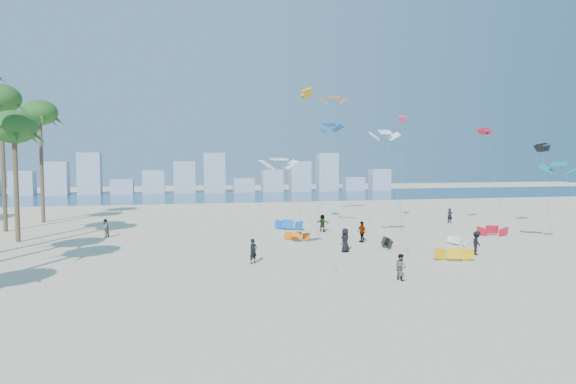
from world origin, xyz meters
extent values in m
plane|color=beige|center=(0.00, 0.00, 0.00)|extent=(220.00, 220.00, 0.00)
plane|color=navy|center=(0.00, 72.00, 0.01)|extent=(220.00, 220.00, 0.00)
imported|color=black|center=(-0.80, 9.80, 0.87)|extent=(0.76, 0.70, 1.73)
imported|color=gray|center=(7.15, 3.35, 0.79)|extent=(0.79, 0.91, 1.58)
imported|color=black|center=(6.80, 12.52, 0.93)|extent=(1.07, 1.05, 1.86)
imported|color=gray|center=(9.67, 16.54, 0.91)|extent=(0.73, 1.15, 1.83)
imported|color=black|center=(16.10, 9.31, 0.90)|extent=(1.33, 1.26, 1.81)
imported|color=gray|center=(8.05, 23.16, 0.86)|extent=(1.46, 1.50, 1.71)
imported|color=black|center=(23.88, 26.48, 0.83)|extent=(0.65, 0.47, 1.66)
imported|color=gray|center=(-12.45, 23.83, 0.86)|extent=(0.99, 1.05, 1.72)
cylinder|color=#595959|center=(2.69, 8.37, 3.61)|extent=(2.83, 5.55, 7.23)
cylinder|color=#595959|center=(7.63, 21.59, 5.27)|extent=(1.95, 2.35, 10.55)
cylinder|color=#595959|center=(25.33, 20.62, 5.17)|extent=(0.03, 3.71, 10.36)
cylinder|color=#595959|center=(5.37, 20.84, 6.92)|extent=(1.82, 4.72, 13.86)
cylinder|color=#595959|center=(16.32, 22.92, 5.82)|extent=(1.73, 3.63, 11.64)
cylinder|color=#595959|center=(13.42, 29.91, 7.25)|extent=(2.80, 5.62, 14.50)
cylinder|color=#595959|center=(28.97, 17.70, 4.34)|extent=(1.93, 4.03, 8.69)
cylinder|color=#595959|center=(11.00, 12.50, 4.72)|extent=(0.07, 4.68, 9.44)
cylinder|color=brown|center=(-19.54, 23.00, 4.98)|extent=(0.40, 0.40, 9.96)
ellipsoid|color=#21541D|center=(-19.54, 23.00, 9.96)|extent=(3.80, 3.80, 2.85)
cylinder|color=brown|center=(-22.70, 30.00, 6.55)|extent=(0.40, 0.40, 13.09)
ellipsoid|color=#21541D|center=(-22.70, 30.00, 13.09)|extent=(3.80, 3.80, 2.85)
cylinder|color=brown|center=(-20.96, 37.00, 6.20)|extent=(0.40, 0.40, 12.40)
ellipsoid|color=#21541D|center=(-20.96, 37.00, 12.40)|extent=(3.80, 3.80, 2.85)
cube|color=#9EADBF|center=(-35.80, 82.00, 2.40)|extent=(4.40, 3.00, 4.80)
cube|color=#9EADBF|center=(-29.60, 82.00, 3.30)|extent=(4.40, 3.00, 6.60)
cube|color=#9EADBF|center=(-23.40, 82.00, 4.20)|extent=(4.40, 3.00, 8.40)
cube|color=#9EADBF|center=(-17.20, 82.00, 1.50)|extent=(4.40, 3.00, 3.00)
cube|color=#9EADBF|center=(-11.00, 82.00, 2.40)|extent=(4.40, 3.00, 4.80)
cube|color=#9EADBF|center=(-4.80, 82.00, 3.30)|extent=(4.40, 3.00, 6.60)
cube|color=#9EADBF|center=(1.40, 82.00, 4.20)|extent=(4.40, 3.00, 8.40)
cube|color=#9EADBF|center=(7.60, 82.00, 1.50)|extent=(4.40, 3.00, 3.00)
cube|color=#9EADBF|center=(13.80, 82.00, 2.40)|extent=(4.40, 3.00, 4.80)
cube|color=#9EADBF|center=(20.00, 82.00, 3.30)|extent=(4.40, 3.00, 6.60)
cube|color=#9EADBF|center=(26.20, 82.00, 4.20)|extent=(4.40, 3.00, 8.40)
cube|color=#9EADBF|center=(32.40, 82.00, 1.50)|extent=(4.40, 3.00, 3.00)
cube|color=#9EADBF|center=(38.60, 82.00, 2.40)|extent=(4.40, 3.00, 4.80)
camera|label=1|loc=(-5.68, -23.99, 7.28)|focal=31.10mm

